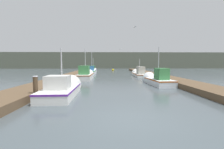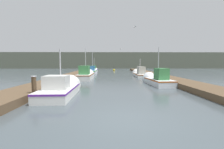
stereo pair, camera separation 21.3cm
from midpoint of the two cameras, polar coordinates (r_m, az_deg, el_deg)
ground_plane at (r=5.79m, az=7.16°, el=-16.94°), size 200.00×200.00×0.00m
dock_left at (r=22.09m, az=-15.14°, el=-0.53°), size 2.41×40.00×0.42m
dock_right at (r=22.52m, az=17.03°, el=-0.48°), size 2.41×40.00×0.42m
distant_shore_ridge at (r=61.02m, az=-0.26°, el=5.30°), size 120.00×16.00×5.76m
fishing_boat_0 at (r=10.53m, az=-17.84°, el=-5.03°), size 1.93×5.02×3.56m
fishing_boat_1 at (r=15.32m, az=17.00°, el=-1.90°), size 1.97×4.69×4.03m
fishing_boat_2 at (r=19.66m, az=-9.57°, el=-0.12°), size 1.74×5.59×4.37m
fishing_boat_3 at (r=24.03m, az=10.64°, el=0.41°), size 1.73×6.15×3.23m
fishing_boat_4 at (r=28.63m, az=-7.18°, el=1.24°), size 1.36×5.05×4.40m
fishing_boat_5 at (r=33.19m, az=-6.62°, el=1.71°), size 1.55×5.11×3.41m
mooring_piling_0 at (r=9.37m, az=-26.97°, el=-4.66°), size 0.28×0.28×1.38m
mooring_piling_1 at (r=30.10m, az=10.07°, el=1.62°), size 0.28×0.28×1.19m
channel_buoy at (r=39.27m, az=0.91°, el=1.73°), size 0.59×0.59×1.09m
seagull_lead at (r=26.47m, az=3.61°, el=9.70°), size 0.28×0.55×0.12m
seagull_1 at (r=16.79m, az=8.98°, el=17.48°), size 0.30×0.56×0.12m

